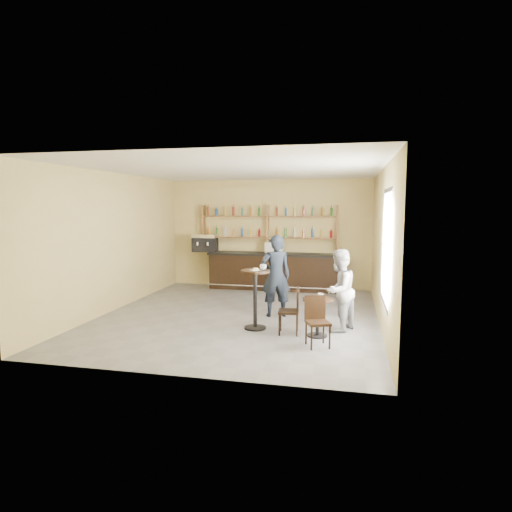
% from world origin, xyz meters
% --- Properties ---
extents(floor, '(7.00, 7.00, 0.00)m').
position_xyz_m(floor, '(0.00, 0.00, 0.00)').
color(floor, slate).
rests_on(floor, ground).
extents(ceiling, '(7.00, 7.00, 0.00)m').
position_xyz_m(ceiling, '(0.00, 0.00, 3.20)').
color(ceiling, white).
rests_on(ceiling, wall_back).
extents(wall_back, '(7.00, 0.00, 7.00)m').
position_xyz_m(wall_back, '(0.00, 3.50, 1.60)').
color(wall_back, '#D5BF79').
rests_on(wall_back, floor).
extents(wall_front, '(7.00, 0.00, 7.00)m').
position_xyz_m(wall_front, '(0.00, -3.50, 1.60)').
color(wall_front, '#D5BF79').
rests_on(wall_front, floor).
extents(wall_left, '(0.00, 7.00, 7.00)m').
position_xyz_m(wall_left, '(-3.00, 0.00, 1.60)').
color(wall_left, '#D5BF79').
rests_on(wall_left, floor).
extents(wall_right, '(0.00, 7.00, 7.00)m').
position_xyz_m(wall_right, '(3.00, 0.00, 1.60)').
color(wall_right, '#D5BF79').
rests_on(wall_right, floor).
extents(window_pane, '(0.00, 2.00, 2.00)m').
position_xyz_m(window_pane, '(2.99, -1.20, 1.70)').
color(window_pane, white).
rests_on(window_pane, wall_right).
extents(window_frame, '(0.04, 1.70, 2.10)m').
position_xyz_m(window_frame, '(2.99, -1.20, 1.70)').
color(window_frame, black).
rests_on(window_frame, wall_right).
extents(shelf_unit, '(4.00, 0.26, 1.40)m').
position_xyz_m(shelf_unit, '(0.00, 3.37, 1.81)').
color(shelf_unit, brown).
rests_on(shelf_unit, wall_back).
extents(liquor_bottles, '(3.68, 0.10, 1.00)m').
position_xyz_m(liquor_bottles, '(0.00, 3.37, 1.98)').
color(liquor_bottles, '#8C5919').
rests_on(liquor_bottles, shelf_unit).
extents(bar_counter, '(3.94, 0.77, 1.07)m').
position_xyz_m(bar_counter, '(0.28, 3.15, 0.53)').
color(bar_counter, black).
rests_on(bar_counter, floor).
extents(espresso_machine, '(0.79, 0.56, 0.52)m').
position_xyz_m(espresso_machine, '(-1.87, 3.15, 1.33)').
color(espresso_machine, black).
rests_on(espresso_machine, bar_counter).
extents(pastry_case, '(0.59, 0.50, 0.32)m').
position_xyz_m(pastry_case, '(0.24, 3.15, 1.23)').
color(pastry_case, silver).
rests_on(pastry_case, bar_counter).
extents(pedestal_table, '(0.75, 0.75, 1.18)m').
position_xyz_m(pedestal_table, '(0.56, -0.92, 0.59)').
color(pedestal_table, black).
rests_on(pedestal_table, floor).
extents(napkin, '(0.24, 0.24, 0.00)m').
position_xyz_m(napkin, '(0.56, -0.92, 1.18)').
color(napkin, white).
rests_on(napkin, pedestal_table).
extents(donut, '(0.15, 0.15, 0.04)m').
position_xyz_m(donut, '(0.57, -0.93, 1.20)').
color(donut, '#C69048').
rests_on(donut, napkin).
extents(cup_pedestal, '(0.13, 0.13, 0.10)m').
position_xyz_m(cup_pedestal, '(0.70, -0.82, 1.23)').
color(cup_pedestal, white).
rests_on(cup_pedestal, pedestal_table).
extents(man_main, '(0.76, 0.62, 1.80)m').
position_xyz_m(man_main, '(0.79, 0.12, 0.90)').
color(man_main, black).
rests_on(man_main, floor).
extents(cafe_table, '(0.66, 0.66, 0.72)m').
position_xyz_m(cafe_table, '(1.80, -1.17, 0.36)').
color(cafe_table, black).
rests_on(cafe_table, floor).
extents(cup_cafe, '(0.11, 0.11, 0.10)m').
position_xyz_m(cup_cafe, '(1.85, -1.17, 0.77)').
color(cup_cafe, white).
rests_on(cup_cafe, cafe_table).
extents(chair_west, '(0.42, 0.42, 0.89)m').
position_xyz_m(chair_west, '(1.25, -1.12, 0.44)').
color(chair_west, black).
rests_on(chair_west, floor).
extents(chair_south, '(0.49, 0.49, 0.87)m').
position_xyz_m(chair_south, '(1.85, -1.77, 0.44)').
color(chair_south, black).
rests_on(chair_south, floor).
extents(patron_second, '(0.89, 0.97, 1.61)m').
position_xyz_m(patron_second, '(2.18, -0.71, 0.80)').
color(patron_second, '#96969B').
rests_on(patron_second, floor).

